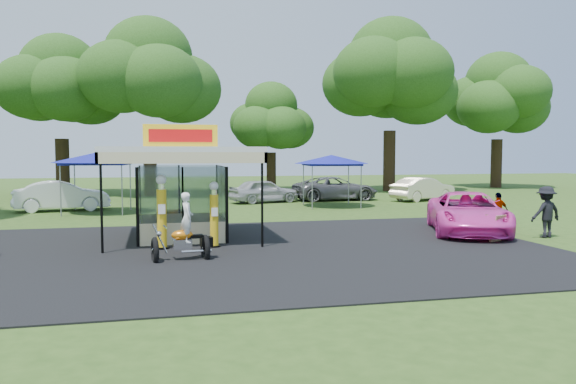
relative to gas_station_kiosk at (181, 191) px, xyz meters
name	(u,v)px	position (x,y,z in m)	size (l,w,h in m)	color
ground	(259,263)	(2.00, -4.99, -1.78)	(120.00, 120.00, 0.00)	#2A4916
asphalt_apron	(248,250)	(2.00, -2.99, -1.76)	(20.00, 14.00, 0.04)	black
gas_station_kiosk	(181,191)	(0.00, 0.00, 0.00)	(5.40, 5.40, 4.18)	white
gas_pump_left	(162,214)	(-0.71, -2.16, -0.60)	(0.46, 0.46, 2.47)	black
gas_pump_right	(214,216)	(0.99, -2.18, -0.72)	(0.42, 0.42, 2.23)	black
motorcycle	(185,233)	(-0.08, -4.20, -0.97)	(1.81, 1.02, 2.10)	black
spare_tires	(158,233)	(-0.85, -0.53, -1.47)	(0.81, 0.70, 0.65)	black
a_frame_sign	(495,229)	(10.78, -3.35, -1.28)	(0.60, 0.68, 0.99)	#593819
kiosk_car	(179,219)	(0.00, 2.21, -1.30)	(1.13, 2.82, 0.96)	yellow
pink_sedan	(468,213)	(11.05, -1.08, -0.97)	(2.70, 5.85, 1.63)	#FF45C1
spectator_east_a	(546,212)	(13.31, -2.74, -0.82)	(1.25, 0.72, 1.93)	black
spectator_east_b	(498,211)	(12.96, -0.29, -1.01)	(0.90, 0.37, 1.54)	gray
bg_car_a	(62,196)	(-5.90, 11.81, -0.96)	(1.74, 4.98, 1.64)	white
bg_car_c	(264,191)	(5.83, 14.25, -1.03)	(1.79, 4.45, 1.51)	#B0AFB4
bg_car_d	(335,189)	(10.84, 14.93, -1.00)	(2.61, 5.66, 1.57)	#59595B
bg_car_e	(423,189)	(16.44, 13.36, -1.01)	(1.64, 4.69, 1.55)	beige
tent_west	(97,158)	(-3.89, 10.26, 1.11)	(4.58, 4.58, 3.20)	gray
tent_east	(331,160)	(9.21, 10.77, 0.98)	(4.37, 4.37, 3.06)	gray
oak_far_b	(61,95)	(-7.68, 24.15, 5.70)	(9.83, 9.83, 11.72)	black
oak_far_c	(149,85)	(-1.26, 21.77, 6.30)	(10.81, 10.81, 12.74)	black
oak_far_d	(271,123)	(8.66, 25.68, 3.91)	(7.50, 7.50, 8.93)	black
oak_far_e	(390,83)	(18.01, 22.54, 7.10)	(11.69, 11.69, 13.91)	black
oak_far_f	(498,103)	(29.55, 24.81, 5.93)	(9.97, 9.97, 12.02)	black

